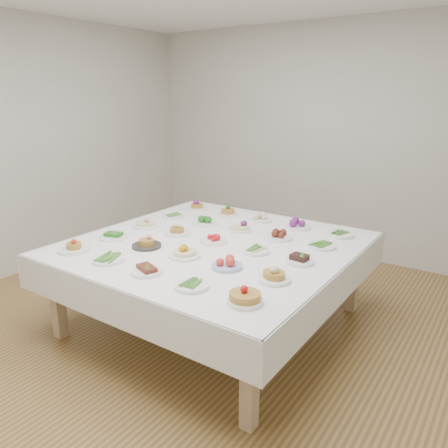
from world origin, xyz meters
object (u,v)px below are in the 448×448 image
Objects in this scene: display_table at (214,250)px; dish_24 at (339,233)px; dish_12 at (214,238)px; dish_0 at (74,244)px.

display_table is 1.13m from dish_24.
dish_12 is 1.13m from dish_24.
dish_0 is 1.07× the size of dish_12.
dish_0 is at bearing -134.76° from dish_12.
display_table is at bearing -47.21° from dish_12.
dish_24 is (1.61, 1.59, -0.04)m from dish_0.
dish_0 is 1.00× the size of dish_24.
display_table is 0.10m from dish_12.
display_table is 9.71× the size of dish_12.
dish_24 is at bearing 44.06° from dish_12.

